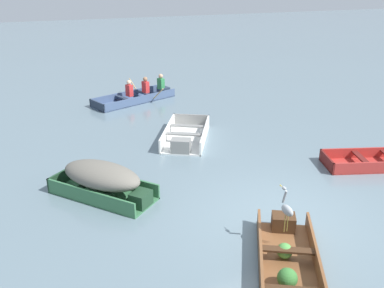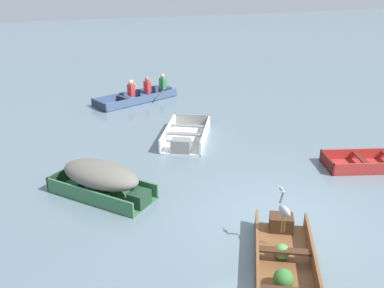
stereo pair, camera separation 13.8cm
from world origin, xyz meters
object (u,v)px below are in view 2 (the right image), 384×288
object	(u,v)px
dinghy_wooden_brown_foreground	(285,271)
skiff_white_far_moored	(186,137)
skiff_green_near_moored	(102,178)
heron_on_dinghy	(284,209)
skiff_red_mid_moored	(380,163)
rowboat_slate_blue_with_crew	(141,95)

from	to	relation	value
dinghy_wooden_brown_foreground	skiff_white_far_moored	bearing A→B (deg)	86.84
skiff_green_near_moored	skiff_white_far_moored	size ratio (longest dim) A/B	0.91
dinghy_wooden_brown_foreground	heron_on_dinghy	size ratio (longest dim) A/B	4.14
dinghy_wooden_brown_foreground	skiff_white_far_moored	distance (m)	6.38
skiff_red_mid_moored	heron_on_dinghy	size ratio (longest dim) A/B	3.38
skiff_white_far_moored	heron_on_dinghy	distance (m)	5.69
skiff_red_mid_moored	heron_on_dinghy	distance (m)	4.91
heron_on_dinghy	rowboat_slate_blue_with_crew	bearing A→B (deg)	91.68
skiff_green_near_moored	skiff_white_far_moored	world-z (taller)	skiff_green_near_moored
rowboat_slate_blue_with_crew	skiff_white_far_moored	bearing A→B (deg)	-86.14
dinghy_wooden_brown_foreground	rowboat_slate_blue_with_crew	bearing A→B (deg)	89.83
skiff_red_mid_moored	rowboat_slate_blue_with_crew	bearing A→B (deg)	119.53
dinghy_wooden_brown_foreground	heron_on_dinghy	distance (m)	1.07
skiff_green_near_moored	heron_on_dinghy	size ratio (longest dim) A/B	2.94
dinghy_wooden_brown_foreground	heron_on_dinghy	world-z (taller)	heron_on_dinghy
skiff_red_mid_moored	skiff_white_far_moored	xyz separation A→B (m)	(-4.26, 3.36, 0.04)
skiff_red_mid_moored	dinghy_wooden_brown_foreground	bearing A→B (deg)	-146.89
dinghy_wooden_brown_foreground	skiff_white_far_moored	world-z (taller)	skiff_white_far_moored
skiff_green_near_moored	rowboat_slate_blue_with_crew	distance (m)	7.70
skiff_green_near_moored	skiff_red_mid_moored	distance (m)	7.16
skiff_white_far_moored	heron_on_dinghy	size ratio (longest dim) A/B	3.22
dinghy_wooden_brown_foreground	skiff_green_near_moored	bearing A→B (deg)	123.08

